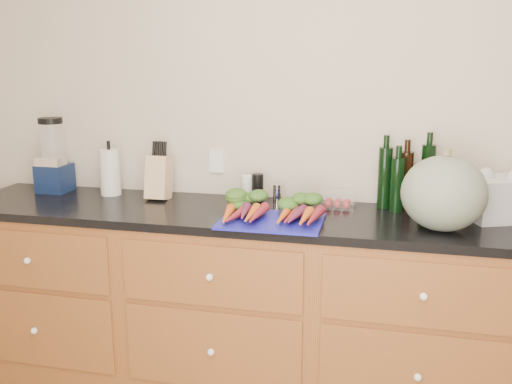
% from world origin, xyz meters
% --- Properties ---
extents(wall_back, '(4.10, 0.05, 2.60)m').
position_xyz_m(wall_back, '(0.00, 1.62, 1.30)').
color(wall_back, beige).
rests_on(wall_back, ground).
extents(cabinets, '(3.60, 0.64, 0.90)m').
position_xyz_m(cabinets, '(0.00, 1.30, 0.45)').
color(cabinets, brown).
rests_on(cabinets, ground).
extents(countertop, '(3.64, 0.62, 0.04)m').
position_xyz_m(countertop, '(0.00, 1.30, 0.92)').
color(countertop, black).
rests_on(countertop, cabinets).
extents(cutting_board, '(0.46, 0.35, 0.01)m').
position_xyz_m(cutting_board, '(-0.21, 1.14, 0.95)').
color(cutting_board, '#17189B').
rests_on(cutting_board, countertop).
extents(carrots, '(0.47, 0.34, 0.07)m').
position_xyz_m(carrots, '(-0.21, 1.19, 0.98)').
color(carrots, '#E45B1A').
rests_on(carrots, cutting_board).
extents(squash, '(0.35, 0.35, 0.32)m').
position_xyz_m(squash, '(0.52, 1.20, 1.10)').
color(squash, '#5C6B5A').
rests_on(squash, countertop).
extents(blender_appliance, '(0.16, 0.16, 0.40)m').
position_xyz_m(blender_appliance, '(-1.48, 1.46, 1.12)').
color(blender_appliance, '#0D1B40').
rests_on(blender_appliance, countertop).
extents(paper_towel, '(0.11, 0.11, 0.24)m').
position_xyz_m(paper_towel, '(-1.15, 1.46, 1.06)').
color(paper_towel, silver).
rests_on(paper_towel, countertop).
extents(knife_block, '(0.11, 0.11, 0.22)m').
position_xyz_m(knife_block, '(-0.87, 1.44, 1.05)').
color(knife_block, tan).
rests_on(knife_block, countertop).
extents(grinder_salt, '(0.06, 0.06, 0.13)m').
position_xyz_m(grinder_salt, '(-0.41, 1.48, 1.01)').
color(grinder_salt, white).
rests_on(grinder_salt, countertop).
extents(grinder_pepper, '(0.06, 0.06, 0.14)m').
position_xyz_m(grinder_pepper, '(-0.35, 1.48, 1.01)').
color(grinder_pepper, black).
rests_on(grinder_pepper, countertop).
extents(canister_chrome, '(0.04, 0.04, 0.10)m').
position_xyz_m(canister_chrome, '(-0.25, 1.48, 0.99)').
color(canister_chrome, silver).
rests_on(canister_chrome, countertop).
extents(tomato_box, '(0.16, 0.13, 0.08)m').
position_xyz_m(tomato_box, '(0.05, 1.47, 0.98)').
color(tomato_box, white).
rests_on(tomato_box, countertop).
extents(bottles, '(0.26, 0.13, 0.32)m').
position_xyz_m(bottles, '(0.36, 1.51, 1.08)').
color(bottles, black).
rests_on(bottles, countertop).
extents(grocery_bag, '(0.32, 0.29, 0.19)m').
position_xyz_m(grocery_bag, '(0.77, 1.42, 1.04)').
color(grocery_bag, silver).
rests_on(grocery_bag, countertop).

